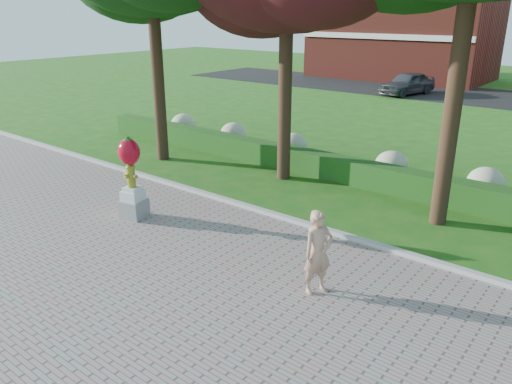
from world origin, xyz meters
TOP-DOWN VIEW (x-y plane):
  - ground at (0.00, 0.00)m, footprint 100.00×100.00m
  - walkway at (0.00, -4.00)m, footprint 40.00×14.00m
  - curb at (0.00, 3.00)m, footprint 40.00×0.18m
  - lawn_hedge at (0.00, 7.00)m, footprint 24.00×0.70m
  - hydrangea_row at (0.57, 8.00)m, footprint 20.10×1.10m
  - street at (0.00, 28.00)m, footprint 50.00×8.00m
  - building_left at (-10.00, 34.00)m, footprint 14.00×8.00m
  - hydrant_sculpture at (-3.17, 0.56)m, footprint 0.74×0.74m
  - woman at (2.83, 0.39)m, footprint 0.64×0.76m
  - parked_car at (-5.85, 25.72)m, footprint 2.80×4.68m

SIDE VIEW (x-z plane):
  - ground at x=0.00m, z-range 0.00..0.00m
  - street at x=0.00m, z-range 0.00..0.02m
  - walkway at x=0.00m, z-range 0.00..0.04m
  - curb at x=0.00m, z-range 0.00..0.15m
  - lawn_hedge at x=0.00m, z-range 0.00..0.80m
  - hydrangea_row at x=0.57m, z-range 0.06..1.04m
  - parked_car at x=-5.85m, z-range 0.02..1.51m
  - woman at x=2.83m, z-range 0.04..1.80m
  - hydrant_sculpture at x=-3.17m, z-range 0.11..2.39m
  - building_left at x=-10.00m, z-range 0.00..7.00m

